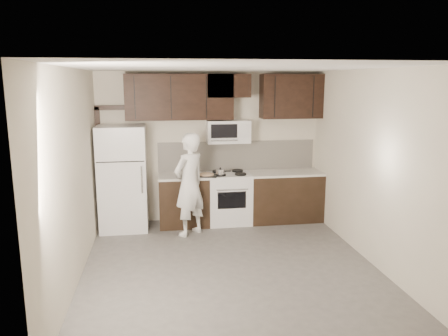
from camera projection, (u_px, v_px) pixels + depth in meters
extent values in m
plane|color=#524F4D|center=(230.00, 267.00, 6.04)|extent=(4.50, 4.50, 0.00)
plane|color=beige|center=(210.00, 147.00, 7.95)|extent=(4.00, 0.00, 4.00)
plane|color=white|center=(231.00, 68.00, 5.51)|extent=(4.50, 4.50, 0.00)
cube|color=black|center=(184.00, 201.00, 7.76)|extent=(0.87, 0.62, 0.87)
cube|color=black|center=(285.00, 197.00, 8.03)|extent=(1.32, 0.62, 0.87)
cube|color=beige|center=(183.00, 176.00, 7.67)|extent=(0.87, 0.64, 0.04)
cube|color=beige|center=(285.00, 173.00, 7.94)|extent=(1.32, 0.64, 0.04)
cube|color=silver|center=(229.00, 199.00, 7.88)|extent=(0.76, 0.62, 0.89)
cube|color=silver|center=(229.00, 174.00, 7.79)|extent=(0.76, 0.62, 0.02)
cube|color=black|center=(232.00, 200.00, 7.57)|extent=(0.50, 0.01, 0.30)
cylinder|color=silver|center=(232.00, 190.00, 7.50)|extent=(0.55, 0.02, 0.02)
cylinder|color=black|center=(220.00, 175.00, 7.61)|extent=(0.20, 0.20, 0.03)
cylinder|color=black|center=(241.00, 174.00, 7.66)|extent=(0.20, 0.20, 0.03)
cylinder|color=black|center=(218.00, 171.00, 7.90)|extent=(0.20, 0.20, 0.03)
cylinder|color=black|center=(237.00, 171.00, 7.95)|extent=(0.20, 0.20, 0.03)
cube|color=silver|center=(237.00, 156.00, 8.05)|extent=(2.90, 0.02, 0.54)
cube|color=black|center=(179.00, 97.00, 7.52)|extent=(1.85, 0.35, 0.78)
cube|color=black|center=(291.00, 96.00, 7.82)|extent=(1.10, 0.35, 0.78)
cube|color=black|center=(228.00, 86.00, 7.61)|extent=(0.76, 0.35, 0.40)
cube|color=silver|center=(228.00, 131.00, 7.75)|extent=(0.76, 0.38, 0.40)
cube|color=black|center=(224.00, 131.00, 7.54)|extent=(0.46, 0.01, 0.24)
cube|color=silver|center=(245.00, 131.00, 7.60)|extent=(0.18, 0.01, 0.24)
cylinder|color=silver|center=(224.00, 140.00, 7.55)|extent=(0.46, 0.02, 0.02)
cube|color=silver|center=(123.00, 178.00, 7.46)|extent=(0.80, 0.72, 1.80)
cube|color=black|center=(120.00, 162.00, 7.04)|extent=(0.77, 0.01, 0.02)
cylinder|color=silver|center=(142.00, 180.00, 7.13)|extent=(0.03, 0.03, 0.45)
cube|color=black|center=(100.00, 167.00, 7.68)|extent=(0.08, 0.08, 2.10)
cube|color=black|center=(109.00, 108.00, 7.51)|extent=(0.50, 0.08, 0.08)
cylinder|color=silver|center=(220.00, 172.00, 7.60)|extent=(0.15, 0.15, 0.12)
sphere|color=black|center=(220.00, 168.00, 7.59)|extent=(0.03, 0.03, 0.03)
cylinder|color=black|center=(227.00, 171.00, 7.62)|extent=(0.14, 0.02, 0.02)
cube|color=black|center=(206.00, 175.00, 7.58)|extent=(0.45, 0.38, 0.02)
cylinder|color=#D0B38C|center=(206.00, 174.00, 7.57)|extent=(0.32, 0.32, 0.02)
imported|color=silver|center=(189.00, 185.00, 7.18)|extent=(0.74, 0.72, 1.72)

